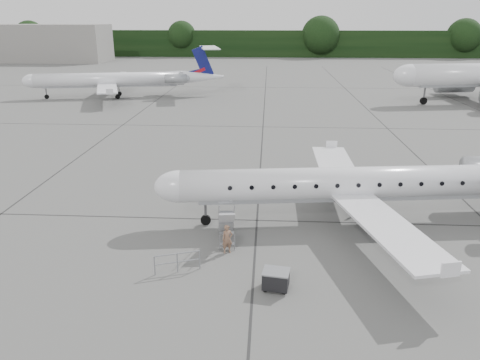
# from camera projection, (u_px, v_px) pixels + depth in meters

# --- Properties ---
(ground) EXTENTS (320.00, 320.00, 0.00)m
(ground) POSITION_uv_depth(u_px,v_px,m) (350.00, 252.00, 24.81)
(ground) COLOR #595856
(ground) RESTS_ON ground
(treeline) EXTENTS (260.00, 4.00, 8.00)m
(treeline) POSITION_uv_depth(u_px,v_px,m) (284.00, 44.00, 146.04)
(treeline) COLOR black
(treeline) RESTS_ON ground
(terminal_building) EXTENTS (40.00, 14.00, 10.00)m
(terminal_building) POSITION_uv_depth(u_px,v_px,m) (35.00, 43.00, 130.85)
(terminal_building) COLOR gray
(terminal_building) RESTS_ON ground
(main_regional_jet) EXTENTS (28.83, 22.32, 6.84)m
(main_regional_jet) POSITION_uv_depth(u_px,v_px,m) (357.00, 168.00, 27.49)
(main_regional_jet) COLOR silver
(main_regional_jet) RESTS_ON ground
(airstair) EXTENTS (1.14, 2.54, 2.14)m
(airstair) POSITION_uv_depth(u_px,v_px,m) (226.00, 223.00, 25.71)
(airstair) COLOR silver
(airstair) RESTS_ON ground
(passenger) EXTENTS (0.67, 0.55, 1.56)m
(passenger) POSITION_uv_depth(u_px,v_px,m) (227.00, 239.00, 24.51)
(passenger) COLOR brown
(passenger) RESTS_ON ground
(safety_railing) EXTENTS (2.10, 0.80, 1.00)m
(safety_railing) POSITION_uv_depth(u_px,v_px,m) (177.00, 263.00, 22.71)
(safety_railing) COLOR gray
(safety_railing) RESTS_ON ground
(baggage_cart) EXTENTS (1.29, 1.11, 1.00)m
(baggage_cart) POSITION_uv_depth(u_px,v_px,m) (276.00, 279.00, 21.26)
(baggage_cart) COLOR black
(baggage_cart) RESTS_ON ground
(bg_regional_left) EXTENTS (32.47, 26.23, 7.56)m
(bg_regional_left) POSITION_uv_depth(u_px,v_px,m) (110.00, 73.00, 71.55)
(bg_regional_left) COLOR silver
(bg_regional_left) RESTS_ON ground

